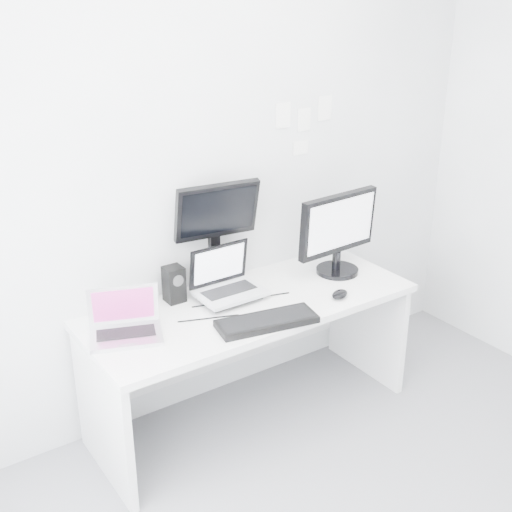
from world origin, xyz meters
name	(u,v)px	position (x,y,z in m)	size (l,w,h in m)	color
back_wall	(214,175)	(0.00, 1.60, 1.35)	(3.60, 3.60, 0.00)	silver
desk	(251,361)	(0.00, 1.25, 0.36)	(1.80, 0.70, 0.73)	white
macbook	(124,315)	(-0.71, 1.27, 0.86)	(0.34, 0.25, 0.25)	#B9B8BD
speaker	(174,284)	(-0.33, 1.49, 0.83)	(0.10, 0.10, 0.20)	black
dell_laptop	(230,275)	(-0.07, 1.34, 0.88)	(0.35, 0.28, 0.29)	#B9BCC1
rear_monitor	(216,234)	(-0.05, 1.52, 1.05)	(0.46, 0.17, 0.63)	black
samsung_monitor	(339,233)	(0.64, 1.29, 0.98)	(0.54, 0.25, 0.50)	black
keyboard	(267,321)	(-0.07, 1.00, 0.75)	(0.51, 0.18, 0.03)	black
mouse	(340,294)	(0.43, 1.03, 0.75)	(0.12, 0.07, 0.04)	black
wall_note_0	(283,115)	(0.45, 1.59, 1.62)	(0.10, 0.00, 0.14)	white
wall_note_1	(304,120)	(0.60, 1.59, 1.58)	(0.09, 0.00, 0.13)	white
wall_note_2	(325,108)	(0.75, 1.59, 1.63)	(0.10, 0.00, 0.14)	white
wall_note_3	(301,148)	(0.58, 1.59, 1.42)	(0.11, 0.00, 0.08)	white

